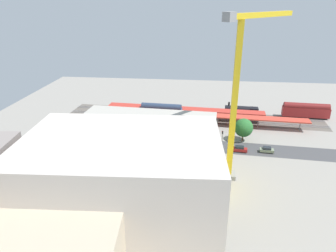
{
  "coord_description": "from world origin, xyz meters",
  "views": [
    {
      "loc": [
        -2.54,
        96.83,
        43.76
      ],
      "look_at": [
        7.76,
        1.58,
        4.47
      ],
      "focal_mm": 33.17,
      "sensor_mm": 36.0,
      "label": 1
    }
  ],
  "objects_px": {
    "platform_canopy_far": "(184,109)",
    "parked_car_1": "(239,149)",
    "parked_car_0": "(267,150)",
    "street_tree_2": "(91,119)",
    "street_tree_3": "(203,123)",
    "street_tree_0": "(192,124)",
    "platform_canopy_near": "(218,116)",
    "box_truck_1": "(136,143)",
    "parked_car_4": "(164,146)",
    "construction_building": "(145,151)",
    "tower_crane": "(241,86)",
    "street_tree_4": "(244,128)",
    "box_truck_0": "(150,146)",
    "passenger_coach": "(306,110)",
    "locomotive": "(243,111)",
    "street_tree_1": "(184,123)",
    "freight_coach_far": "(161,110)",
    "parked_car_2": "(216,149)",
    "traffic_light": "(222,138)",
    "parked_car_3": "(189,148)"
  },
  "relations": [
    {
      "from": "street_tree_3",
      "to": "traffic_light",
      "type": "distance_m",
      "value": 11.23
    },
    {
      "from": "freight_coach_far",
      "to": "street_tree_4",
      "type": "relative_size",
      "value": 2.15
    },
    {
      "from": "platform_canopy_near",
      "to": "tower_crane",
      "type": "relative_size",
      "value": 1.57
    },
    {
      "from": "box_truck_0",
      "to": "box_truck_1",
      "type": "xyz_separation_m",
      "value": [
        4.81,
        -1.92,
        -0.02
      ]
    },
    {
      "from": "platform_canopy_far",
      "to": "parked_car_1",
      "type": "height_order",
      "value": "platform_canopy_far"
    },
    {
      "from": "box_truck_0",
      "to": "street_tree_2",
      "type": "distance_m",
      "value": 24.81
    },
    {
      "from": "construction_building",
      "to": "traffic_light",
      "type": "height_order",
      "value": "construction_building"
    },
    {
      "from": "platform_canopy_near",
      "to": "street_tree_4",
      "type": "distance_m",
      "value": 15.11
    },
    {
      "from": "platform_canopy_near",
      "to": "parked_car_1",
      "type": "bearing_deg",
      "value": 105.33
    },
    {
      "from": "street_tree_3",
      "to": "street_tree_0",
      "type": "bearing_deg",
      "value": -9.88
    },
    {
      "from": "passenger_coach",
      "to": "traffic_light",
      "type": "xyz_separation_m",
      "value": [
        34.53,
        33.83,
        1.46
      ]
    },
    {
      "from": "passenger_coach",
      "to": "street_tree_4",
      "type": "distance_m",
      "value": 36.53
    },
    {
      "from": "box_truck_0",
      "to": "street_tree_2",
      "type": "xyz_separation_m",
      "value": [
        22.14,
        -10.49,
        3.89
      ]
    },
    {
      "from": "platform_canopy_near",
      "to": "freight_coach_far",
      "type": "xyz_separation_m",
      "value": [
        21.85,
        -5.32,
        -0.59
      ]
    },
    {
      "from": "platform_canopy_far",
      "to": "construction_building",
      "type": "relative_size",
      "value": 1.8
    },
    {
      "from": "locomotive",
      "to": "passenger_coach",
      "type": "bearing_deg",
      "value": 179.99
    },
    {
      "from": "box_truck_0",
      "to": "parked_car_4",
      "type": "bearing_deg",
      "value": -149.93
    },
    {
      "from": "parked_car_4",
      "to": "street_tree_3",
      "type": "height_order",
      "value": "street_tree_3"
    },
    {
      "from": "platform_canopy_far",
      "to": "construction_building",
      "type": "xyz_separation_m",
      "value": [
        7.5,
        45.36,
        3.9
      ]
    },
    {
      "from": "parked_car_0",
      "to": "street_tree_2",
      "type": "relative_size",
      "value": 0.52
    },
    {
      "from": "street_tree_0",
      "to": "street_tree_4",
      "type": "xyz_separation_m",
      "value": [
        -16.95,
        0.87,
        -0.08
      ]
    },
    {
      "from": "construction_building",
      "to": "street_tree_0",
      "type": "height_order",
      "value": "construction_building"
    },
    {
      "from": "parked_car_2",
      "to": "street_tree_0",
      "type": "relative_size",
      "value": 0.6
    },
    {
      "from": "construction_building",
      "to": "street_tree_4",
      "type": "xyz_separation_m",
      "value": [
        -28.1,
        -26.02,
        -2.97
      ]
    },
    {
      "from": "street_tree_1",
      "to": "street_tree_4",
      "type": "distance_m",
      "value": 19.73
    },
    {
      "from": "parked_car_0",
      "to": "box_truck_0",
      "type": "xyz_separation_m",
      "value": [
        35.87,
        2.88,
        0.95
      ]
    },
    {
      "from": "parked_car_4",
      "to": "street_tree_3",
      "type": "bearing_deg",
      "value": -144.18
    },
    {
      "from": "street_tree_0",
      "to": "street_tree_1",
      "type": "distance_m",
      "value": 2.77
    },
    {
      "from": "parked_car_4",
      "to": "street_tree_1",
      "type": "xyz_separation_m",
      "value": [
        -5.49,
        -9.27,
        4.26
      ]
    },
    {
      "from": "tower_crane",
      "to": "parked_car_3",
      "type": "bearing_deg",
      "value": -47.36
    },
    {
      "from": "freight_coach_far",
      "to": "street_tree_4",
      "type": "distance_m",
      "value": 34.8
    },
    {
      "from": "passenger_coach",
      "to": "box_truck_0",
      "type": "xyz_separation_m",
      "value": [
        56.51,
        35.33,
        -1.48
      ]
    },
    {
      "from": "tower_crane",
      "to": "street_tree_4",
      "type": "bearing_deg",
      "value": -102.65
    },
    {
      "from": "freight_coach_far",
      "to": "street_tree_3",
      "type": "xyz_separation_m",
      "value": [
        -16.34,
        18.03,
        2.43
      ]
    },
    {
      "from": "parked_car_0",
      "to": "street_tree_0",
      "type": "distance_m",
      "value": 25.31
    },
    {
      "from": "street_tree_1",
      "to": "freight_coach_far",
      "type": "bearing_deg",
      "value": -60.39
    },
    {
      "from": "tower_crane",
      "to": "street_tree_2",
      "type": "relative_size",
      "value": 4.95
    },
    {
      "from": "platform_canopy_near",
      "to": "box_truck_1",
      "type": "bearing_deg",
      "value": 39.54
    },
    {
      "from": "construction_building",
      "to": "street_tree_0",
      "type": "relative_size",
      "value": 4.47
    },
    {
      "from": "locomotive",
      "to": "platform_canopy_far",
      "type": "bearing_deg",
      "value": 12.37
    },
    {
      "from": "freight_coach_far",
      "to": "box_truck_0",
      "type": "height_order",
      "value": "freight_coach_far"
    },
    {
      "from": "box_truck_0",
      "to": "freight_coach_far",
      "type": "bearing_deg",
      "value": -89.69
    },
    {
      "from": "parked_car_2",
      "to": "box_truck_0",
      "type": "xyz_separation_m",
      "value": [
        20.32,
        2.26,
        0.98
      ]
    },
    {
      "from": "platform_canopy_near",
      "to": "box_truck_1",
      "type": "xyz_separation_m",
      "value": [
        26.5,
        21.88,
        -2.0
      ]
    },
    {
      "from": "parked_car_1",
      "to": "street_tree_2",
      "type": "height_order",
      "value": "street_tree_2"
    },
    {
      "from": "passenger_coach",
      "to": "box_truck_1",
      "type": "height_order",
      "value": "passenger_coach"
    },
    {
      "from": "platform_canopy_far",
      "to": "street_tree_0",
      "type": "height_order",
      "value": "street_tree_0"
    },
    {
      "from": "parked_car_4",
      "to": "parked_car_0",
      "type": "bearing_deg",
      "value": -179.22
    },
    {
      "from": "street_tree_1",
      "to": "street_tree_3",
      "type": "bearing_deg",
      "value": 174.37
    },
    {
      "from": "parked_car_4",
      "to": "box_truck_0",
      "type": "bearing_deg",
      "value": 30.07
    }
  ]
}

